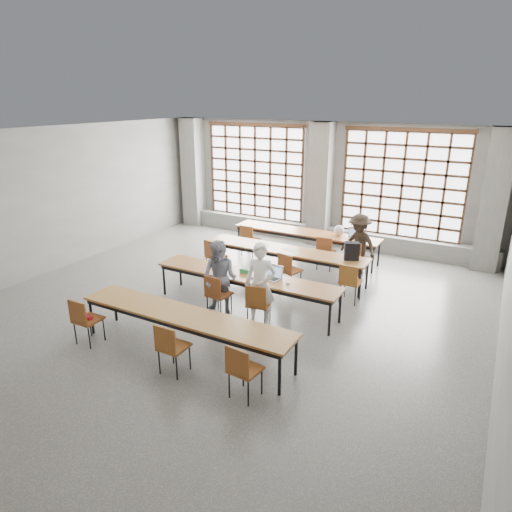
{
  "coord_description": "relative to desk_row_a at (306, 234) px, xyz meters",
  "views": [
    {
      "loc": [
        4.68,
        -7.1,
        4.16
      ],
      "look_at": [
        0.54,
        0.4,
        1.15
      ],
      "focal_mm": 32.0,
      "sensor_mm": 36.0,
      "label": 1
    }
  ],
  "objects": [
    {
      "name": "floor",
      "position": [
        -0.18,
        -3.81,
        -0.66
      ],
      "size": [
        11.0,
        11.0,
        0.0
      ],
      "primitive_type": "plane",
      "color": "#494846",
      "rests_on": "ground"
    },
    {
      "name": "ceiling",
      "position": [
        -0.18,
        -3.81,
        2.84
      ],
      "size": [
        11.0,
        11.0,
        0.0
      ],
      "primitive_type": "plane",
      "rotation": [
        3.14,
        0.0,
        0.0
      ],
      "color": "silver",
      "rests_on": "floor"
    },
    {
      "name": "wall_back",
      "position": [
        -0.18,
        1.69,
        1.09
      ],
      "size": [
        10.0,
        0.0,
        10.0
      ],
      "primitive_type": "plane",
      "rotation": [
        1.57,
        0.0,
        0.0
      ],
      "color": "#5F5F5C",
      "rests_on": "floor"
    },
    {
      "name": "wall_left",
      "position": [
        -5.18,
        -3.81,
        1.09
      ],
      "size": [
        0.0,
        11.0,
        11.0
      ],
      "primitive_type": "plane",
      "rotation": [
        1.57,
        0.0,
        1.57
      ],
      "color": "#5F5F5C",
      "rests_on": "floor"
    },
    {
      "name": "column_left",
      "position": [
        -4.68,
        1.41,
        1.09
      ],
      "size": [
        0.6,
        0.55,
        3.5
      ],
      "primitive_type": "cube",
      "color": "#5A5A57",
      "rests_on": "floor"
    },
    {
      "name": "column_mid",
      "position": [
        -0.18,
        1.41,
        1.09
      ],
      "size": [
        0.6,
        0.55,
        3.5
      ],
      "primitive_type": "cube",
      "color": "#5A5A57",
      "rests_on": "floor"
    },
    {
      "name": "column_right",
      "position": [
        4.32,
        1.41,
        1.09
      ],
      "size": [
        0.6,
        0.55,
        3.5
      ],
      "primitive_type": "cube",
      "color": "#5A5A57",
      "rests_on": "floor"
    },
    {
      "name": "window_left",
      "position": [
        -2.43,
        1.61,
        1.24
      ],
      "size": [
        3.32,
        0.12,
        3.0
      ],
      "color": "white",
      "rests_on": "wall_back"
    },
    {
      "name": "window_right",
      "position": [
        2.07,
        1.61,
        1.24
      ],
      "size": [
        3.32,
        0.12,
        3.0
      ],
      "color": "white",
      "rests_on": "wall_back"
    },
    {
      "name": "sill_ledge",
      "position": [
        -0.18,
        1.49,
        -0.41
      ],
      "size": [
        9.8,
        0.35,
        0.5
      ],
      "primitive_type": "cube",
      "color": "#5A5A57",
      "rests_on": "floor"
    },
    {
      "name": "desk_row_a",
      "position": [
        0.0,
        0.0,
        0.0
      ],
      "size": [
        4.0,
        0.7,
        0.73
      ],
      "color": "brown",
      "rests_on": "floor"
    },
    {
      "name": "desk_row_b",
      "position": [
        0.15,
        -1.6,
        0.0
      ],
      "size": [
        4.0,
        0.7,
        0.73
      ],
      "color": "brown",
      "rests_on": "floor"
    },
    {
      "name": "desk_row_c",
      "position": [
        0.16,
        -3.48,
        0.0
      ],
      "size": [
        4.0,
        0.7,
        0.73
      ],
      "color": "brown",
      "rests_on": "floor"
    },
    {
      "name": "desk_row_d",
      "position": [
        0.14,
        -5.5,
        0.0
      ],
      "size": [
        4.0,
        0.7,
        0.73
      ],
      "color": "brown",
      "rests_on": "floor"
    },
    {
      "name": "chair_back_left",
      "position": [
        -1.4,
        -0.63,
        -0.13
      ],
      "size": [
        0.43,
        0.43,
        0.88
      ],
      "color": "brown",
      "rests_on": "floor"
    },
    {
      "name": "chair_back_mid",
      "position": [
        0.8,
        -0.63,
        -0.13
      ],
      "size": [
        0.44,
        0.45,
        0.88
      ],
      "color": "brown",
      "rests_on": "floor"
    },
    {
      "name": "chair_back_right",
      "position": [
        1.58,
        -0.63,
        -0.13
      ],
      "size": [
        0.5,
        0.5,
        0.88
      ],
      "color": "brown",
      "rests_on": "floor"
    },
    {
      "name": "chair_mid_left",
      "position": [
        -1.47,
        -2.23,
        -0.13
      ],
      "size": [
        0.51,
        0.51,
        0.88
      ],
      "color": "brown",
      "rests_on": "floor"
    },
    {
      "name": "chair_mid_centre",
      "position": [
        0.53,
        -2.23,
        -0.13
      ],
      "size": [
        0.51,
        0.51,
        0.88
      ],
      "color": "brown",
      "rests_on": "floor"
    },
    {
      "name": "chair_mid_right",
      "position": [
        1.95,
        -2.23,
        -0.13
      ],
      "size": [
        0.42,
        0.43,
        0.88
      ],
      "color": "brown",
      "rests_on": "floor"
    },
    {
      "name": "chair_front_left",
      "position": [
        -0.14,
        -4.11,
        -0.13
      ],
      "size": [
        0.46,
        0.46,
        0.88
      ],
      "color": "brown",
      "rests_on": "floor"
    },
    {
      "name": "chair_front_right",
      "position": [
        0.78,
        -4.11,
        -0.13
      ],
      "size": [
        0.49,
        0.49,
        0.88
      ],
      "color": "brown",
      "rests_on": "floor"
    },
    {
      "name": "chair_near_left",
      "position": [
        -1.56,
        -6.13,
        -0.13
      ],
      "size": [
        0.43,
        0.43,
        0.88
      ],
      "color": "brown",
      "rests_on": "floor"
    },
    {
      "name": "chair_near_mid",
      "position": [
        0.34,
        -6.13,
        -0.13
      ],
      "size": [
        0.42,
        0.43,
        0.88
      ],
      "color": "brown",
      "rests_on": "floor"
    },
    {
      "name": "chair_near_right",
      "position": [
        1.63,
        -6.13,
        -0.13
      ],
      "size": [
        0.46,
        0.47,
        0.88
      ],
      "color": "brown",
      "rests_on": "floor"
    },
    {
      "name": "student_male",
      "position": [
        0.76,
        -3.98,
        0.15
      ],
      "size": [
        0.67,
        0.51,
        1.64
      ],
      "primitive_type": "imported",
      "rotation": [
        0.0,
        0.0,
        0.22
      ],
      "color": "white",
      "rests_on": "floor"
    },
    {
      "name": "student_female",
      "position": [
        -0.14,
        -3.98,
        0.1
      ],
      "size": [
        0.77,
        0.62,
        1.54
      ],
      "primitive_type": "imported",
      "rotation": [
        0.0,
        0.0,
        0.05
      ],
      "color": "#171E45",
      "rests_on": "floor"
    },
    {
      "name": "student_back",
      "position": [
        1.6,
        -0.5,
        0.09
      ],
      "size": [
        1.12,
        0.87,
        1.52
      ],
      "primitive_type": "imported",
      "rotation": [
        0.0,
        0.0,
        -0.36
      ],
      "color": "black",
      "rests_on": "floor"
    },
    {
      "name": "laptop_front",
      "position": [
        0.72,
        -3.37,
        0.13
      ],
      "size": [
        0.4,
        0.36,
        0.26
      ],
      "color": "#ABABB0",
      "rests_on": "desk_row_c"
    },
    {
      "name": "laptop_back",
      "position": [
        1.33,
        0.11,
        0.13
      ],
      "size": [
        0.44,
        0.41,
        0.26
      ],
      "color": "#B7B7BC",
      "rests_on": "desk_row_a"
    },
    {
      "name": "mouse",
      "position": [
        1.11,
        -3.5,
        0.08
      ],
      "size": [
        0.11,
        0.09,
        0.04
      ],
      "primitive_type": "ellipsoid",
      "rotation": [
        0.0,
        0.0,
        -0.29
      ],
      "color": "white",
      "rests_on": "desk_row_c"
    },
    {
      "name": "green_box",
      "position": [
        0.11,
        -3.4,
        0.11
      ],
      "size": [
        0.25,
        0.09,
        0.09
      ],
      "primitive_type": "cube",
      "rotation": [
        0.0,
        0.0,
        0.01
      ],
      "color": "#2D8A42",
      "rests_on": "desk_row_c"
    },
    {
      "name": "phone",
      "position": [
        0.34,
        -3.58,
        0.07
      ],
      "size": [
        0.14,
        0.11,
        0.01
      ],
      "primitive_type": "cube",
      "rotation": [
        0.0,
        0.0,
        -0.41
      ],
      "color": "black",
      "rests_on": "desk_row_c"
    },
    {
      "name": "paper_sheet_a",
      "position": [
        -0.45,
        -1.55,
        0.07
      ],
      "size": [
        0.34,
        0.28,
        0.0
      ],
      "primitive_type": "cube",
      "rotation": [
        0.0,
        0.0,
        0.28
      ],
      "color": "white",
      "rests_on": "desk_row_b"
    },
    {
      "name": "paper_sheet_c",
      "position": [
        0.25,
        -1.6,
        0.07
      ],
      "size": [
        0.31,
        0.23,
        0.0
      ],
      "primitive_type": "cube",
      "rotation": [
        0.0,
        0.0,
        -0.06
      ],
      "color": "silver",
      "rests_on": "desk_row_b"
    },
    {
      "name": "backpack",
      "position": [
        1.75,
        -1.55,
        0.27
      ],
      "size": [
        0.37,
        0.31,
        0.4
      ],
      "primitive_type": "cube",
      "rotation": [
        0.0,
        0.0,
        0.41
      ],
      "color": "black",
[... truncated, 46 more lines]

